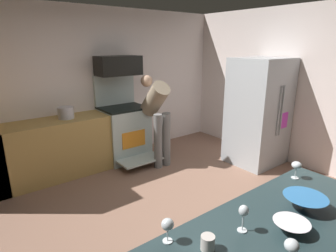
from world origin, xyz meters
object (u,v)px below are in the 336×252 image
at_px(wine_glass_near, 292,247).
at_px(mug_coffee, 208,243).
at_px(oven_range, 124,131).
at_px(mixing_bowl_small, 304,202).
at_px(person_cook, 157,113).
at_px(wine_glass_extra, 297,166).
at_px(refrigerator, 258,112).
at_px(stock_pot, 66,113).
at_px(microwave, 118,66).
at_px(mixing_bowl_prep, 291,227).
at_px(wine_glass_mid, 244,212).
at_px(wine_glass_far, 168,225).

xyz_separation_m(wine_glass_near, mug_coffee, (-0.26, 0.34, -0.07)).
bearing_deg(oven_range, mixing_bowl_small, -97.93).
distance_m(person_cook, wine_glass_near, 3.41).
bearing_deg(wine_glass_extra, refrigerator, 42.04).
relative_size(refrigerator, wine_glass_near, 11.80).
distance_m(oven_range, stock_pot, 1.09).
bearing_deg(microwave, stock_pot, -175.31).
relative_size(mixing_bowl_prep, wine_glass_mid, 1.24).
bearing_deg(refrigerator, person_cook, 145.34).
bearing_deg(person_cook, refrigerator, -34.66).
xyz_separation_m(wine_glass_mid, stock_pot, (0.04, 3.35, -0.04)).
bearing_deg(mixing_bowl_prep, person_cook, 69.30).
bearing_deg(stock_pot, wine_glass_extra, -74.54).
xyz_separation_m(mixing_bowl_small, mixing_bowl_prep, (-0.31, -0.08, -0.01)).
bearing_deg(mixing_bowl_prep, refrigerator, 38.43).
distance_m(mixing_bowl_prep, stock_pot, 3.54).
relative_size(mixing_bowl_prep, wine_glass_far, 1.45).
height_order(mixing_bowl_small, mixing_bowl_prep, mixing_bowl_small).
relative_size(refrigerator, stock_pot, 7.58).
distance_m(microwave, person_cook, 1.04).
bearing_deg(mixing_bowl_small, oven_range, 82.07).
bearing_deg(wine_glass_far, stock_pot, 81.62).
height_order(person_cook, wine_glass_near, person_cook).
height_order(person_cook, stock_pot, person_cook).
bearing_deg(wine_glass_mid, person_cook, 64.16).
xyz_separation_m(wine_glass_far, stock_pot, (0.46, 3.15, -0.02)).
xyz_separation_m(mixing_bowl_small, mug_coffee, (-0.82, 0.12, -0.00)).
bearing_deg(wine_glass_near, wine_glass_extra, 27.28).
distance_m(wine_glass_extra, mug_coffee, 1.22).
bearing_deg(mixing_bowl_prep, wine_glass_mid, 140.93).
relative_size(wine_glass_near, wine_glass_far, 1.01).
height_order(mixing_bowl_prep, stock_pot, stock_pot).
distance_m(wine_glass_near, wine_glass_mid, 0.32).
bearing_deg(oven_range, wine_glass_mid, -106.96).
xyz_separation_m(refrigerator, stock_pot, (-2.72, 1.53, 0.10)).
height_order(wine_glass_near, stock_pot, stock_pot).
bearing_deg(mixing_bowl_small, wine_glass_mid, 168.67).
distance_m(microwave, wine_glass_extra, 3.33).
relative_size(person_cook, wine_glass_far, 9.94).
bearing_deg(refrigerator, stock_pot, 150.63).
bearing_deg(refrigerator, microwave, 137.28).
distance_m(mixing_bowl_prep, wine_glass_near, 0.30).
relative_size(refrigerator, wine_glass_extra, 11.81).
xyz_separation_m(oven_range, wine_glass_extra, (-0.09, -3.17, 0.51)).
bearing_deg(wine_glass_far, wine_glass_near, -53.27).
bearing_deg(microwave, refrigerator, -42.72).
relative_size(refrigerator, mixing_bowl_prep, 8.19).
distance_m(oven_range, microwave, 1.14).
relative_size(mixing_bowl_small, wine_glass_extra, 1.93).
bearing_deg(mixing_bowl_prep, wine_glass_near, -151.76).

